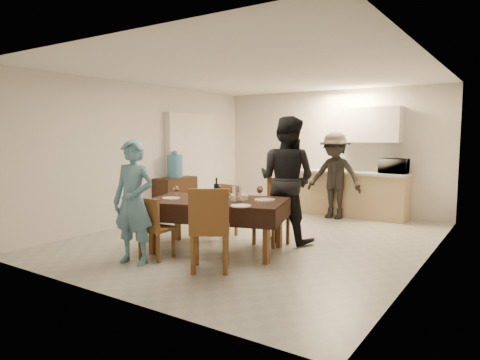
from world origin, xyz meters
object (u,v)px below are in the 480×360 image
object	(u,v)px
dining_table	(217,202)
microwave	(394,166)
wine_bottle	(216,188)
console	(175,197)
person_far	(287,180)
water_pitcher	(236,194)
person_kitchen	(334,176)
savoury_tart	(206,202)
person_near	(133,202)
water_jug	(175,166)

from	to	relation	value
dining_table	microwave	bearing A→B (deg)	50.88
dining_table	wine_bottle	xyz separation A→B (m)	(-0.05, 0.05, 0.19)
wine_bottle	console	bearing A→B (deg)	145.14
wine_bottle	person_far	xyz separation A→B (m)	(0.60, 1.00, 0.07)
dining_table	water_pitcher	bearing A→B (deg)	-25.13
wine_bottle	water_pitcher	distance (m)	0.41
microwave	person_kitchen	bearing A→B (deg)	23.85
microwave	person_far	world-z (taller)	person_far
dining_table	console	world-z (taller)	console
person_far	person_kitchen	size ratio (longest dim) A/B	1.14
microwave	person_kitchen	world-z (taller)	person_kitchen
savoury_tart	person_far	distance (m)	1.51
dining_table	person_far	xyz separation A→B (m)	(0.55, 1.05, 0.26)
person_far	water_pitcher	bearing A→B (deg)	80.49
console	microwave	size ratio (longest dim) A/B	1.69
dining_table	person_near	size ratio (longest dim) A/B	1.34
console	person_far	world-z (taller)	person_far
person_far	person_kitchen	xyz separation A→B (m)	(-0.07, 2.18, -0.12)
water_pitcher	savoury_tart	size ratio (longest dim) A/B	0.58
water_pitcher	microwave	bearing A→B (deg)	72.92
console	wine_bottle	bearing A→B (deg)	-34.86
wine_bottle	water_jug	bearing A→B (deg)	145.14
water_jug	dining_table	bearing A→B (deg)	-35.13
console	water_jug	xyz separation A→B (m)	(0.00, 0.00, 0.63)
water_pitcher	person_near	world-z (taller)	person_near
dining_table	water_jug	world-z (taller)	water_jug
console	savoury_tart	world-z (taller)	console
water_jug	console	bearing A→B (deg)	0.00
dining_table	microwave	distance (m)	3.98
water_jug	person_far	world-z (taller)	person_far
console	person_far	xyz separation A→B (m)	(2.76, -0.50, 0.56)
dining_table	microwave	xyz separation A→B (m)	(1.49, 3.68, 0.35)
person_kitchen	microwave	bearing A→B (deg)	23.85
person_kitchen	water_jug	bearing A→B (deg)	-148.01
water_jug	person_kitchen	distance (m)	3.17
wine_bottle	water_pitcher	world-z (taller)	wine_bottle
savoury_tart	console	bearing A→B (deg)	140.04
wine_bottle	water_pitcher	size ratio (longest dim) A/B	1.39
person_far	microwave	bearing A→B (deg)	-108.99
water_jug	person_near	bearing A→B (deg)	-57.53
person_near	person_far	size ratio (longest dim) A/B	0.82
console	water_pitcher	world-z (taller)	water_pitcher
dining_table	water_pitcher	distance (m)	0.38
person_kitchen	savoury_tart	bearing A→B (deg)	-95.96
dining_table	wine_bottle	size ratio (longest dim) A/B	7.02
person_far	wine_bottle	bearing A→B (deg)	59.83
dining_table	savoury_tart	size ratio (longest dim) A/B	5.63
dining_table	wine_bottle	bearing A→B (deg)	118.00
water_pitcher	person_kitchen	xyz separation A→B (m)	(0.13, 3.28, -0.00)
person_far	person_near	bearing A→B (deg)	63.15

